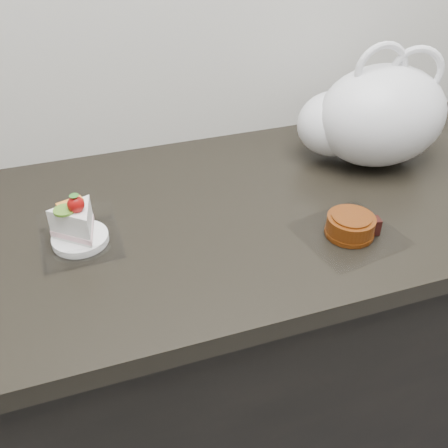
# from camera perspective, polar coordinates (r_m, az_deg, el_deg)

# --- Properties ---
(counter) EXTENTS (2.04, 0.64, 0.90)m
(counter) POSITION_cam_1_polar(r_m,az_deg,el_deg) (1.32, 1.89, -14.00)
(counter) COLOR black
(counter) RESTS_ON ground
(cake_tray) EXTENTS (0.14, 0.14, 0.11)m
(cake_tray) POSITION_cam_1_polar(r_m,az_deg,el_deg) (0.94, -16.28, -0.73)
(cake_tray) COLOR white
(cake_tray) RESTS_ON counter
(mooncake_wrap) EXTENTS (0.20, 0.20, 0.04)m
(mooncake_wrap) POSITION_cam_1_polar(r_m,az_deg,el_deg) (0.96, 14.30, -0.36)
(mooncake_wrap) COLOR white
(mooncake_wrap) RESTS_ON counter
(plastic_bag) EXTENTS (0.36, 0.30, 0.27)m
(plastic_bag) POSITION_cam_1_polar(r_m,az_deg,el_deg) (1.18, 16.56, 11.70)
(plastic_bag) COLOR silver
(plastic_bag) RESTS_ON counter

